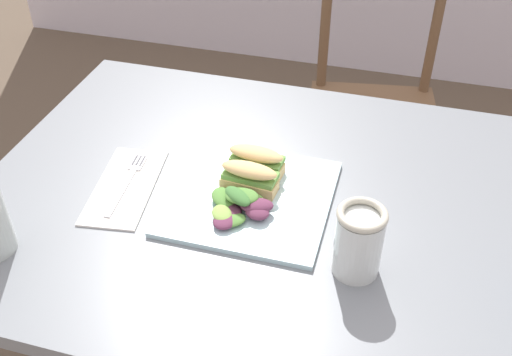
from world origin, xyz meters
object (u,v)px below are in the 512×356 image
plate_lunch (250,197)px  sandwich_half_back (256,160)px  fork_on_napkin (128,179)px  dining_table (274,250)px  sandwich_half_front (250,176)px  mason_jar_iced_tea (358,244)px  chair_wooden_far (373,109)px

plate_lunch → sandwich_half_back: bearing=96.5°
plate_lunch → fork_on_napkin: size_ratio=1.56×
dining_table → sandwich_half_back: size_ratio=10.19×
plate_lunch → fork_on_napkin: bearing=-177.0°
sandwich_half_front → mason_jar_iced_tea: size_ratio=0.88×
sandwich_half_front → sandwich_half_back: 0.05m
dining_table → plate_lunch: bearing=-156.4°
sandwich_half_back → mason_jar_iced_tea: size_ratio=0.88×
plate_lunch → sandwich_half_front: sandwich_half_front is taller
chair_wooden_far → sandwich_half_back: 0.87m
fork_on_napkin → mason_jar_iced_tea: 0.47m
chair_wooden_far → plate_lunch: size_ratio=2.99×
chair_wooden_far → mason_jar_iced_tea: size_ratio=7.01×
dining_table → fork_on_napkin: fork_on_napkin is taller
sandwich_half_front → fork_on_napkin: size_ratio=0.59×
dining_table → fork_on_napkin: bearing=-173.7°
sandwich_half_back → plate_lunch: bearing=-83.5°
dining_table → mason_jar_iced_tea: 0.29m
chair_wooden_far → plate_lunch: (-0.16, -0.86, 0.30)m
chair_wooden_far → sandwich_half_front: bearing=-100.9°
chair_wooden_far → sandwich_half_front: chair_wooden_far is taller
sandwich_half_back → fork_on_napkin: sandwich_half_back is taller
dining_table → plate_lunch: (-0.04, -0.02, 0.14)m
dining_table → plate_lunch: size_ratio=3.84×
dining_table → sandwich_half_back: sandwich_half_back is taller
sandwich_half_back → fork_on_napkin: 0.25m
sandwich_half_front → mason_jar_iced_tea: mason_jar_iced_tea is taller
mason_jar_iced_tea → plate_lunch: bearing=150.2°
mason_jar_iced_tea → sandwich_half_back: bearing=138.8°
plate_lunch → sandwich_half_back: size_ratio=2.66×
sandwich_half_back → mason_jar_iced_tea: 0.29m
dining_table → chair_wooden_far: 0.86m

